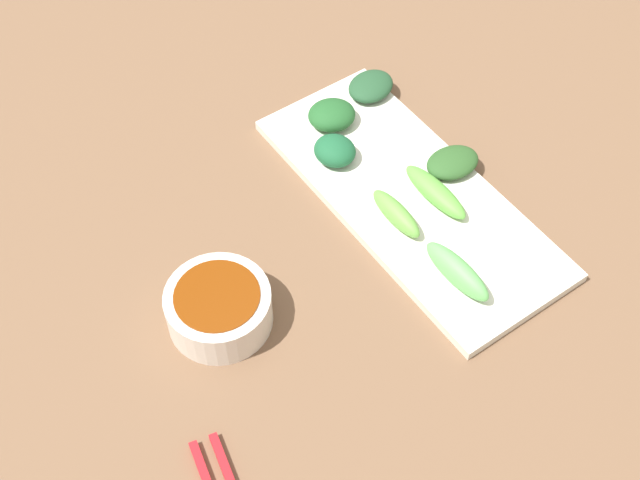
# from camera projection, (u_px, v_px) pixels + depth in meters

# --- Properties ---
(tabletop) EXTENTS (2.10, 2.10, 0.02)m
(tabletop) POSITION_uv_depth(u_px,v_px,m) (330.00, 270.00, 0.93)
(tabletop) COLOR brown
(tabletop) RESTS_ON ground
(sauce_bowl) EXTENTS (0.11, 0.11, 0.05)m
(sauce_bowl) POSITION_uv_depth(u_px,v_px,m) (219.00, 307.00, 0.86)
(sauce_bowl) COLOR silver
(sauce_bowl) RESTS_ON tabletop
(serving_plate) EXTENTS (0.16, 0.39, 0.01)m
(serving_plate) POSITION_uv_depth(u_px,v_px,m) (410.00, 197.00, 0.97)
(serving_plate) COLOR silver
(serving_plate) RESTS_ON tabletop
(broccoli_stalk_0) EXTENTS (0.02, 0.08, 0.02)m
(broccoli_stalk_0) POSITION_uv_depth(u_px,v_px,m) (398.00, 216.00, 0.93)
(broccoli_stalk_0) COLOR #62A542
(broccoli_stalk_0) RESTS_ON serving_plate
(broccoli_stalk_1) EXTENTS (0.03, 0.09, 0.02)m
(broccoli_stalk_1) POSITION_uv_depth(u_px,v_px,m) (436.00, 192.00, 0.95)
(broccoli_stalk_1) COLOR #5CAD3F
(broccoli_stalk_1) RESTS_ON serving_plate
(broccoli_leafy_2) EXTENTS (0.06, 0.06, 0.03)m
(broccoli_leafy_2) POSITION_uv_depth(u_px,v_px,m) (335.00, 151.00, 0.99)
(broccoli_leafy_2) COLOR #1B5933
(broccoli_leafy_2) RESTS_ON serving_plate
(broccoli_stalk_3) EXTENTS (0.03, 0.09, 0.03)m
(broccoli_stalk_3) POSITION_uv_depth(u_px,v_px,m) (457.00, 271.00, 0.89)
(broccoli_stalk_3) COLOR #60B55B
(broccoli_stalk_3) RESTS_ON serving_plate
(broccoli_leafy_4) EXTENTS (0.07, 0.07, 0.03)m
(broccoli_leafy_4) POSITION_uv_depth(u_px,v_px,m) (332.00, 115.00, 1.02)
(broccoli_leafy_4) COLOR #215727
(broccoli_leafy_4) RESTS_ON serving_plate
(broccoli_leafy_5) EXTENTS (0.07, 0.06, 0.02)m
(broccoli_leafy_5) POSITION_uv_depth(u_px,v_px,m) (371.00, 86.00, 1.06)
(broccoli_leafy_5) COLOR #224B2C
(broccoli_leafy_5) RESTS_ON serving_plate
(broccoli_leafy_6) EXTENTS (0.07, 0.05, 0.02)m
(broccoli_leafy_6) POSITION_uv_depth(u_px,v_px,m) (453.00, 162.00, 0.98)
(broccoli_leafy_6) COLOR #2B5525
(broccoli_leafy_6) RESTS_ON serving_plate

